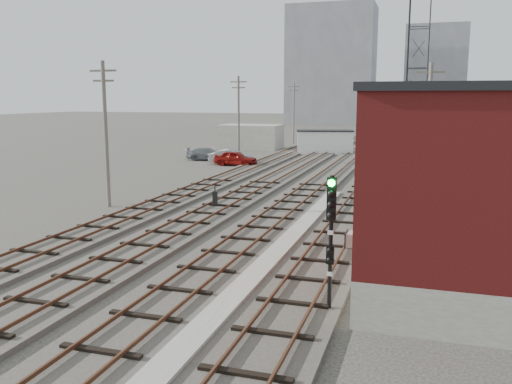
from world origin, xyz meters
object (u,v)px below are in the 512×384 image
at_px(signal_mast, 331,232).
at_px(car_grey, 208,154).
at_px(site_trailer, 325,142).
at_px(car_silver, 232,157).
at_px(switch_stand, 215,199).
at_px(car_red, 236,158).

height_order(signal_mast, car_grey, signal_mast).
relative_size(signal_mast, site_trailer, 0.61).
xyz_separation_m(site_trailer, car_silver, (-7.22, -13.48, -0.69)).
xyz_separation_m(switch_stand, car_silver, (-6.74, 21.65, 0.13)).
distance_m(signal_mast, switch_stand, 17.27).
distance_m(switch_stand, car_red, 21.67).
distance_m(signal_mast, site_trailer, 50.22).
xyz_separation_m(signal_mast, car_grey, (-20.11, 38.74, -1.98)).
bearing_deg(car_silver, car_red, -145.87).
relative_size(car_red, car_silver, 0.94).
relative_size(signal_mast, car_silver, 0.96).
bearing_deg(car_silver, switch_stand, -170.49).
bearing_deg(switch_stand, site_trailer, 69.51).
bearing_deg(signal_mast, switch_stand, 123.76).
bearing_deg(car_grey, site_trailer, -59.70).
relative_size(car_red, car_grey, 0.92).
bearing_deg(car_red, switch_stand, -162.99).
height_order(car_red, car_grey, car_red).
height_order(switch_stand, site_trailer, site_trailer).
bearing_deg(car_red, car_silver, 42.85).
relative_size(signal_mast, switch_stand, 3.36).
bearing_deg(signal_mast, car_red, 113.87).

